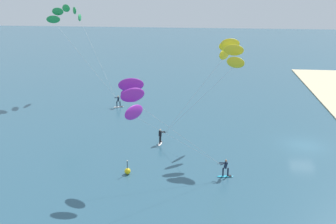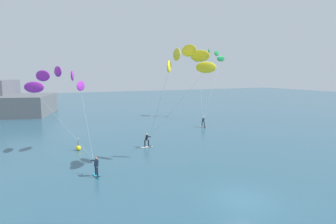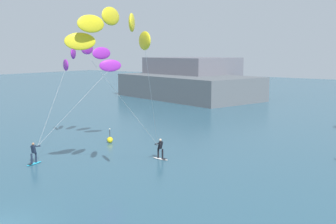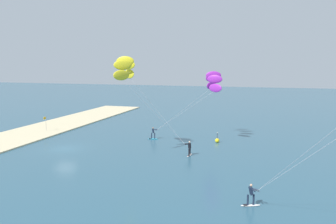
{
  "view_description": "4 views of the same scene",
  "coord_description": "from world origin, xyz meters",
  "views": [
    {
      "loc": [
        -40.45,
        10.05,
        16.39
      ],
      "look_at": [
        -1.7,
        14.52,
        3.76
      ],
      "focal_mm": 42.06,
      "sensor_mm": 36.0,
      "label": 1
    },
    {
      "loc": [
        -11.88,
        -13.55,
        8.5
      ],
      "look_at": [
        0.87,
        14.19,
        4.23
      ],
      "focal_mm": 28.71,
      "sensor_mm": 36.0,
      "label": 2
    },
    {
      "loc": [
        18.17,
        -10.37,
        8.61
      ],
      "look_at": [
        -0.9,
        15.85,
        3.81
      ],
      "focal_mm": 44.46,
      "sensor_mm": 36.0,
      "label": 3
    },
    {
      "loc": [
        36.66,
        24.32,
        10.48
      ],
      "look_at": [
        2.67,
        14.06,
        5.5
      ],
      "focal_mm": 37.56,
      "sensor_mm": 36.0,
      "label": 4
    }
  ],
  "objects": [
    {
      "name": "kitesurfer_mid_water",
      "position": [
        0.22,
        8.61,
        9.57
      ],
      "size": [
        6.01,
        8.71,
        11.21
      ],
      "color": "white",
      "rests_on": "ground"
    },
    {
      "name": "marker_buoy",
      "position": [
        -8.8,
        17.41,
        0.3
      ],
      "size": [
        0.56,
        0.56,
        1.38
      ],
      "color": "yellow",
      "rests_on": "ground"
    },
    {
      "name": "beach_flag",
      "position": [
        -8.5,
        -8.9,
        1.7
      ],
      "size": [
        0.56,
        0.05,
        2.2
      ],
      "color": "gray",
      "rests_on": "sand_strip"
    },
    {
      "name": "kitesurfer_nearshore",
      "position": [
        -10.47,
        16.19,
        7.76
      ],
      "size": [
        6.16,
        10.27,
        9.36
      ],
      "color": "#23ADD1",
      "rests_on": "ground"
    },
    {
      "name": "ground_plane",
      "position": [
        0.0,
        0.0,
        0.0
      ],
      "size": [
        240.0,
        240.0,
        0.0
      ],
      "primitive_type": "plane",
      "color": "#2D566B"
    }
  ]
}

